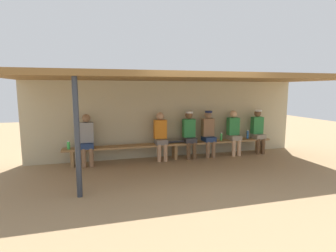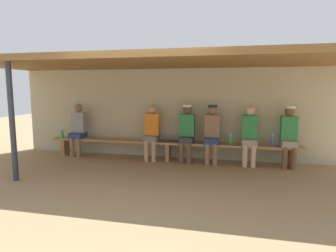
# 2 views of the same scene
# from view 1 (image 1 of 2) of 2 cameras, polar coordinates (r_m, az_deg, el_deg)

# --- Properties ---
(ground_plane) EXTENTS (24.00, 24.00, 0.00)m
(ground_plane) POSITION_cam_1_polar(r_m,az_deg,el_deg) (6.22, 5.67, -10.59)
(ground_plane) COLOR #9E7F59
(back_wall) EXTENTS (8.00, 0.20, 2.20)m
(back_wall) POSITION_cam_1_polar(r_m,az_deg,el_deg) (7.84, 0.50, 1.56)
(back_wall) COLOR #B7AD8C
(back_wall) RESTS_ON ground
(dugout_roof) EXTENTS (8.00, 2.80, 0.12)m
(dugout_roof) POSITION_cam_1_polar(r_m,az_deg,el_deg) (6.56, 3.71, 10.44)
(dugout_roof) COLOR brown
(dugout_roof) RESTS_ON back_wall
(support_post) EXTENTS (0.10, 0.10, 2.20)m
(support_post) POSITION_cam_1_polar(r_m,az_deg,el_deg) (5.03, -18.94, -2.50)
(support_post) COLOR #2D333D
(support_post) RESTS_ON ground
(bench) EXTENTS (6.00, 0.36, 0.46)m
(bench) POSITION_cam_1_polar(r_m,az_deg,el_deg) (7.53, 1.45, -4.21)
(bench) COLOR #9E7547
(bench) RESTS_ON ground
(player_rightmost) EXTENTS (0.34, 0.42, 1.34)m
(player_rightmost) POSITION_cam_1_polar(r_m,az_deg,el_deg) (7.16, -17.04, -2.41)
(player_rightmost) COLOR navy
(player_rightmost) RESTS_ON ground
(player_in_red) EXTENTS (0.34, 0.42, 1.34)m
(player_in_red) POSITION_cam_1_polar(r_m,az_deg,el_deg) (7.36, -1.59, -1.78)
(player_in_red) COLOR slate
(player_in_red) RESTS_ON ground
(player_in_blue) EXTENTS (0.34, 0.42, 1.34)m
(player_in_blue) POSITION_cam_1_polar(r_m,az_deg,el_deg) (7.61, 4.62, -1.35)
(player_in_blue) COLOR #333338
(player_in_blue) RESTS_ON ground
(player_shirtless_tan) EXTENTS (0.34, 0.42, 1.34)m
(player_shirtless_tan) POSITION_cam_1_polar(r_m,az_deg,el_deg) (8.64, 18.77, -0.64)
(player_shirtless_tan) COLOR gray
(player_shirtless_tan) RESTS_ON ground
(player_middle) EXTENTS (0.34, 0.42, 1.34)m
(player_middle) POSITION_cam_1_polar(r_m,az_deg,el_deg) (7.83, 8.69, -1.15)
(player_middle) COLOR navy
(player_middle) RESTS_ON ground
(player_with_sunglasses) EXTENTS (0.34, 0.42, 1.34)m
(player_with_sunglasses) POSITION_cam_1_polar(r_m,az_deg,el_deg) (8.20, 13.98, -1.00)
(player_with_sunglasses) COLOR gray
(player_with_sunglasses) RESTS_ON ground
(water_bottle_blue) EXTENTS (0.07, 0.07, 0.21)m
(water_bottle_blue) POSITION_cam_1_polar(r_m,az_deg,el_deg) (7.18, -20.61, -3.90)
(water_bottle_blue) COLOR green
(water_bottle_blue) RESTS_ON bench
(water_bottle_orange) EXTENTS (0.07, 0.07, 0.23)m
(water_bottle_orange) POSITION_cam_1_polar(r_m,az_deg,el_deg) (8.04, 11.37, -2.25)
(water_bottle_orange) COLOR green
(water_bottle_orange) RESTS_ON bench
(water_bottle_green) EXTENTS (0.07, 0.07, 0.26)m
(water_bottle_green) POSITION_cam_1_polar(r_m,az_deg,el_deg) (8.52, 16.75, -1.77)
(water_bottle_green) COLOR blue
(water_bottle_green) RESTS_ON bench
(baseball_bat) EXTENTS (0.89, 0.11, 0.07)m
(baseball_bat) POSITION_cam_1_polar(r_m,az_deg,el_deg) (7.50, 1.31, -3.42)
(baseball_bat) COLOR #333338
(baseball_bat) RESTS_ON bench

